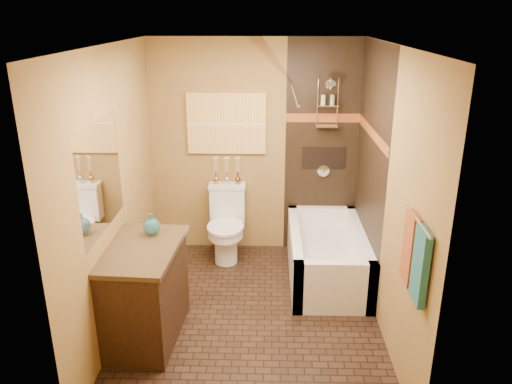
{
  "coord_description": "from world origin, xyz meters",
  "views": [
    {
      "loc": [
        0.16,
        -4.11,
        2.75
      ],
      "look_at": [
        0.04,
        0.4,
        1.11
      ],
      "focal_mm": 35.0,
      "sensor_mm": 36.0,
      "label": 1
    }
  ],
  "objects_px": {
    "toilet": "(226,224)",
    "vanity": "(144,292)",
    "sunset_painting": "(226,124)",
    "bathtub": "(327,259)"
  },
  "relations": [
    {
      "from": "toilet",
      "to": "vanity",
      "type": "bearing_deg",
      "value": -111.78
    },
    {
      "from": "vanity",
      "to": "toilet",
      "type": "bearing_deg",
      "value": 72.33
    },
    {
      "from": "sunset_painting",
      "to": "bathtub",
      "type": "xyz_separation_m",
      "value": [
        1.13,
        -0.73,
        -1.33
      ]
    },
    {
      "from": "sunset_painting",
      "to": "toilet",
      "type": "height_order",
      "value": "sunset_painting"
    },
    {
      "from": "toilet",
      "to": "vanity",
      "type": "relative_size",
      "value": 0.83
    },
    {
      "from": "sunset_painting",
      "to": "vanity",
      "type": "bearing_deg",
      "value": -108.26
    },
    {
      "from": "toilet",
      "to": "vanity",
      "type": "distance_m",
      "value": 1.65
    },
    {
      "from": "toilet",
      "to": "vanity",
      "type": "height_order",
      "value": "vanity"
    },
    {
      "from": "toilet",
      "to": "vanity",
      "type": "xyz_separation_m",
      "value": [
        -0.6,
        -1.54,
        0.01
      ]
    },
    {
      "from": "bathtub",
      "to": "toilet",
      "type": "xyz_separation_m",
      "value": [
        -1.13,
        0.45,
        0.21
      ]
    }
  ]
}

